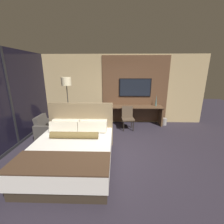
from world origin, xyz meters
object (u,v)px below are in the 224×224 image
at_px(bed, 73,150).
at_px(desk_chair, 128,116).
at_px(armchair_by_window, 50,130).
at_px(vase_tall, 156,100).
at_px(tv, 135,88).
at_px(waste_bin, 164,122).
at_px(desk, 135,112).
at_px(floor_lamp, 67,86).

bearing_deg(bed, desk_chair, 57.16).
bearing_deg(bed, armchair_by_window, 129.38).
bearing_deg(vase_tall, tv, 170.18).
bearing_deg(waste_bin, bed, -137.79).
relative_size(vase_tall, waste_bin, 1.68).
relative_size(desk, desk_chair, 2.51).
bearing_deg(waste_bin, vase_tall, 160.37).
bearing_deg(tv, desk_chair, -114.38).
relative_size(desk, tv, 1.69).
distance_m(tv, desk_chair, 1.27).
bearing_deg(bed, floor_lamp, 108.96).
bearing_deg(desk, vase_tall, 4.65).
bearing_deg(armchair_by_window, waste_bin, -72.16).
distance_m(bed, vase_tall, 3.95).
height_order(desk, waste_bin, desk).
distance_m(bed, floor_lamp, 2.52).
bearing_deg(desk, desk_chair, -122.82).
distance_m(desk_chair, waste_bin, 1.65).
xyz_separation_m(bed, floor_lamp, (-0.70, 2.04, 1.31)).
distance_m(desk_chair, armchair_by_window, 2.78).
relative_size(tv, desk_chair, 1.49).
height_order(desk, floor_lamp, floor_lamp).
distance_m(bed, desk, 3.32).
bearing_deg(desk, tv, 90.00).
distance_m(desk_chair, floor_lamp, 2.46).
xyz_separation_m(desk, waste_bin, (1.21, -0.06, -0.40)).
bearing_deg(armchair_by_window, desk, -64.85).
bearing_deg(desk_chair, desk, 51.55).
bearing_deg(vase_tall, bed, -132.91).
bearing_deg(floor_lamp, desk_chair, 6.00).
relative_size(desk_chair, floor_lamp, 0.44).
relative_size(desk, waste_bin, 7.80).
height_order(tv, desk_chair, tv).
bearing_deg(desk_chair, armchair_by_window, -167.82).
distance_m(desk, desk_chair, 0.61).
xyz_separation_m(bed, vase_tall, (2.65, 2.85, 0.66)).
xyz_separation_m(desk, vase_tall, (0.86, 0.07, 0.47)).
xyz_separation_m(desk_chair, waste_bin, (1.54, 0.46, -0.37)).
bearing_deg(desk_chair, tv, 59.99).
relative_size(armchair_by_window, vase_tall, 1.75).
xyz_separation_m(desk_chair, floor_lamp, (-2.17, -0.23, 1.14)).
bearing_deg(desk_chair, floor_lamp, -179.62).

